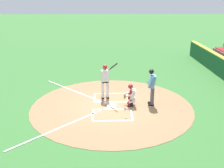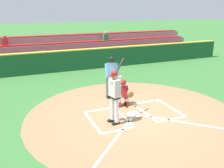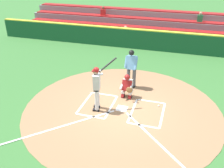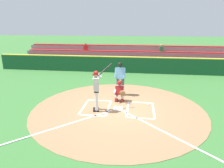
{
  "view_description": "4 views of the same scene",
  "coord_description": "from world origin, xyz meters",
  "px_view_note": "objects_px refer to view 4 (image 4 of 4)",
  "views": [
    {
      "loc": [
        -12.01,
        0.29,
        5.36
      ],
      "look_at": [
        0.51,
        -0.03,
        0.98
      ],
      "focal_mm": 41.98,
      "sensor_mm": 36.0,
      "label": 1
    },
    {
      "loc": [
        4.01,
        7.33,
        3.82
      ],
      "look_at": [
        0.53,
        -0.87,
        1.01
      ],
      "focal_mm": 39.05,
      "sensor_mm": 36.0,
      "label": 2
    },
    {
      "loc": [
        -2.14,
        8.53,
        5.69
      ],
      "look_at": [
        0.47,
        -0.16,
        0.99
      ],
      "focal_mm": 40.73,
      "sensor_mm": 36.0,
      "label": 3
    },
    {
      "loc": [
        -0.9,
        8.75,
        3.84
      ],
      "look_at": [
        0.27,
        0.14,
        1.25
      ],
      "focal_mm": 32.38,
      "sensor_mm": 36.0,
      "label": 4
    }
  ],
  "objects_px": {
    "batter": "(97,88)",
    "baseball": "(148,105)",
    "catcher": "(120,91)",
    "plate_umpire": "(120,76)"
  },
  "relations": [
    {
      "from": "catcher",
      "to": "baseball",
      "type": "height_order",
      "value": "catcher"
    },
    {
      "from": "baseball",
      "to": "catcher",
      "type": "bearing_deg",
      "value": -12.98
    },
    {
      "from": "catcher",
      "to": "plate_umpire",
      "type": "bearing_deg",
      "value": -85.95
    },
    {
      "from": "plate_umpire",
      "to": "baseball",
      "type": "bearing_deg",
      "value": 137.69
    },
    {
      "from": "batter",
      "to": "baseball",
      "type": "xyz_separation_m",
      "value": [
        -2.36,
        -0.92,
        -1.06
      ]
    },
    {
      "from": "batter",
      "to": "baseball",
      "type": "bearing_deg",
      "value": -158.68
    },
    {
      "from": "batter",
      "to": "plate_umpire",
      "type": "height_order",
      "value": "batter"
    },
    {
      "from": "batter",
      "to": "baseball",
      "type": "distance_m",
      "value": 2.75
    },
    {
      "from": "baseball",
      "to": "batter",
      "type": "bearing_deg",
      "value": 21.32
    },
    {
      "from": "plate_umpire",
      "to": "baseball",
      "type": "height_order",
      "value": "plate_umpire"
    }
  ]
}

